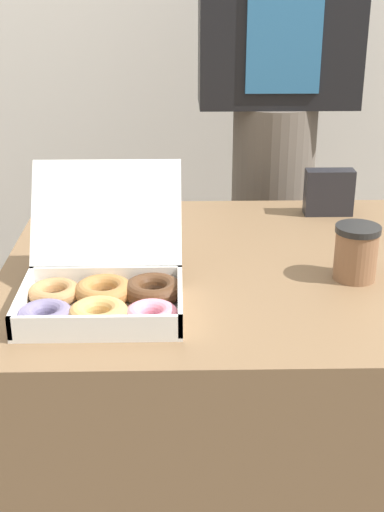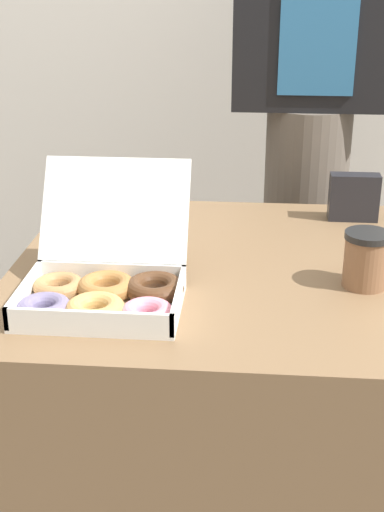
{
  "view_description": "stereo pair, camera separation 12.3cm",
  "coord_description": "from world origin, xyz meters",
  "views": [
    {
      "loc": [
        -0.13,
        -1.33,
        1.34
      ],
      "look_at": [
        -0.11,
        -0.19,
        0.87
      ],
      "focal_mm": 50.0,
      "sensor_mm": 36.0,
      "label": 1
    },
    {
      "loc": [
        -0.01,
        -1.32,
        1.34
      ],
      "look_at": [
        -0.11,
        -0.19,
        0.87
      ],
      "focal_mm": 50.0,
      "sensor_mm": 36.0,
      "label": 2
    }
  ],
  "objects": [
    {
      "name": "table",
      "position": [
        0.0,
        0.0,
        0.39
      ],
      "size": [
        0.97,
        0.81,
        0.77
      ],
      "color": "brown",
      "rests_on": "ground_plane"
    },
    {
      "name": "donut_box",
      "position": [
        -0.26,
        -0.2,
        0.81
      ],
      "size": [
        0.3,
        0.33,
        0.22
      ],
      "color": "white",
      "rests_on": "table"
    },
    {
      "name": "coffee_cup",
      "position": [
        0.2,
        -0.08,
        0.83
      ],
      "size": [
        0.09,
        0.09,
        0.11
      ],
      "color": "#8C6042",
      "rests_on": "table"
    },
    {
      "name": "napkin_holder",
      "position": [
        0.23,
        0.3,
        0.83
      ],
      "size": [
        0.11,
        0.04,
        0.11
      ],
      "color": "#232328",
      "rests_on": "table"
    },
    {
      "name": "person_customer",
      "position": [
        0.14,
        0.68,
        0.97
      ],
      "size": [
        0.43,
        0.24,
        1.8
      ],
      "color": "#665B51",
      "rests_on": "ground_plane"
    }
  ]
}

